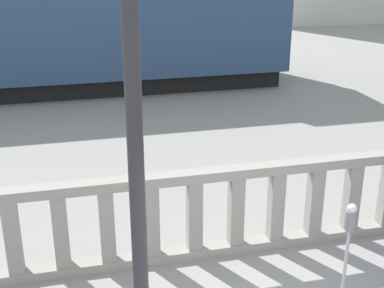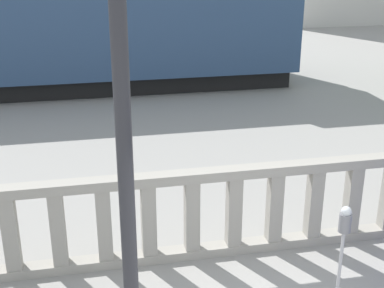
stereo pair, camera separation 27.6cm
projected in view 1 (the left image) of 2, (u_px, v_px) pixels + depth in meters
name	position (u px, v px, depth m)	size (l,w,h in m)	color
balustrade	(236.00, 210.00, 7.71)	(14.47, 0.24, 1.35)	#9E998E
lamppost	(132.00, 60.00, 4.77)	(0.40, 0.40, 5.87)	#2D2D33
parking_meter	(350.00, 230.00, 6.20)	(0.14, 0.14, 1.51)	#99999E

